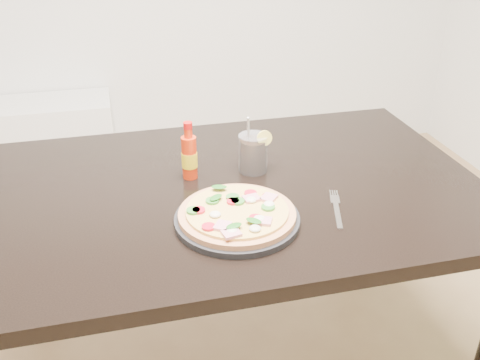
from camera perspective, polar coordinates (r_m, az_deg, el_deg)
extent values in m
cube|color=black|center=(1.49, -1.10, -1.26)|extent=(1.40, 0.90, 0.04)
cylinder|color=black|center=(2.02, -21.72, -7.26)|extent=(0.06, 0.06, 0.71)
cylinder|color=black|center=(2.20, 13.17, -2.89)|extent=(0.06, 0.06, 0.71)
cylinder|color=black|center=(1.31, -0.31, -4.23)|extent=(0.31, 0.31, 0.02)
cylinder|color=tan|center=(1.31, -0.31, -3.68)|extent=(0.29, 0.29, 0.01)
cylinder|color=#E7D864|center=(1.30, -0.32, -3.28)|extent=(0.25, 0.25, 0.01)
cube|color=pink|center=(1.23, -1.86, -4.91)|extent=(0.05, 0.05, 0.01)
cube|color=pink|center=(1.34, 3.10, -1.90)|extent=(0.05, 0.05, 0.01)
cube|color=pink|center=(1.25, 2.47, -4.38)|extent=(0.05, 0.05, 0.01)
cube|color=pink|center=(1.34, 1.24, -1.97)|extent=(0.05, 0.04, 0.01)
cube|color=pink|center=(1.21, -0.93, -5.71)|extent=(0.05, 0.04, 0.01)
cylinder|color=red|center=(1.29, -4.43, -3.23)|extent=(0.03, 0.03, 0.01)
cylinder|color=red|center=(1.33, -0.74, -2.29)|extent=(0.03, 0.03, 0.01)
cylinder|color=red|center=(1.36, 1.13, -1.42)|extent=(0.03, 0.03, 0.01)
cylinder|color=red|center=(1.23, -3.38, -5.01)|extent=(0.03, 0.03, 0.01)
cylinder|color=red|center=(1.26, 1.68, -4.10)|extent=(0.03, 0.03, 0.01)
cylinder|color=red|center=(1.35, 3.05, -1.76)|extent=(0.03, 0.03, 0.01)
cylinder|color=#36812B|center=(1.30, 3.01, -2.92)|extent=(0.03, 0.03, 0.01)
cylinder|color=#36812B|center=(1.33, -0.24, -2.29)|extent=(0.03, 0.03, 0.01)
cylinder|color=#36812B|center=(1.33, -2.97, -2.23)|extent=(0.03, 0.03, 0.01)
cylinder|color=#36812B|center=(1.34, -0.78, -1.85)|extent=(0.03, 0.03, 0.01)
cylinder|color=#36812B|center=(1.29, -5.00, -3.28)|extent=(0.03, 0.03, 0.01)
ellipsoid|color=beige|center=(1.31, 3.11, -2.60)|extent=(0.03, 0.03, 0.01)
ellipsoid|color=beige|center=(1.27, -2.67, -3.69)|extent=(0.03, 0.03, 0.01)
ellipsoid|color=beige|center=(1.22, 1.61, -5.20)|extent=(0.03, 0.03, 0.01)
ellipsoid|color=beige|center=(1.21, -0.87, -5.41)|extent=(0.03, 0.03, 0.01)
ellipsoid|color=beige|center=(1.26, 2.06, -4.15)|extent=(0.03, 0.03, 0.01)
ellipsoid|color=beige|center=(1.33, 1.19, -2.12)|extent=(0.03, 0.03, 0.01)
ellipsoid|color=#1C6217|center=(1.33, -2.59, -1.84)|extent=(0.05, 0.04, 0.00)
ellipsoid|color=#1C6217|center=(1.38, -2.24, -0.73)|extent=(0.04, 0.03, 0.00)
ellipsoid|color=#1C6217|center=(1.24, 1.49, -4.35)|extent=(0.04, 0.04, 0.00)
ellipsoid|color=#1C6217|center=(1.22, -0.65, -4.90)|extent=(0.05, 0.03, 0.00)
cylinder|color=red|center=(1.50, -5.42, 2.39)|extent=(0.06, 0.06, 0.12)
cylinder|color=yellow|center=(1.50, -5.41, 2.18)|extent=(0.04, 0.04, 0.04)
cylinder|color=red|center=(1.47, -5.55, 5.03)|extent=(0.02, 0.02, 0.03)
cylinder|color=red|center=(1.46, -5.59, 5.82)|extent=(0.02, 0.02, 0.02)
cylinder|color=black|center=(1.54, 1.39, 2.65)|extent=(0.08, 0.08, 0.10)
cylinder|color=silver|center=(1.54, 1.39, 2.88)|extent=(0.08, 0.08, 0.11)
cylinder|color=#F2E059|center=(1.50, 2.63, 4.49)|extent=(0.04, 0.01, 0.04)
cylinder|color=#B2B2B7|center=(1.53, 0.95, 4.08)|extent=(0.03, 0.06, 0.17)
cube|color=silver|center=(1.36, 10.39, -3.78)|extent=(0.05, 0.12, 0.00)
cube|color=silver|center=(1.43, 10.08, -2.08)|extent=(0.03, 0.05, 0.00)
cube|color=silver|center=(1.46, 9.61, -1.41)|extent=(0.01, 0.03, 0.00)
cube|color=silver|center=(1.46, 9.85, -1.42)|extent=(0.01, 0.03, 0.00)
cube|color=silver|center=(1.46, 10.08, -1.43)|extent=(0.01, 0.03, 0.00)
cube|color=silver|center=(1.46, 10.32, -1.43)|extent=(0.01, 0.03, 0.00)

